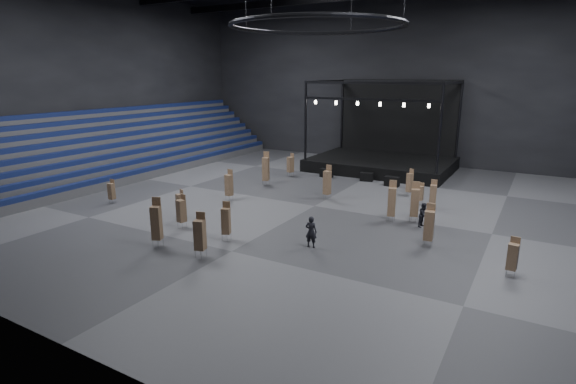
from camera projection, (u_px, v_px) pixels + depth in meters
The scene contains 29 objects.
floor at pixel (315, 206), 34.30m from camera, with size 50.00×50.00×0.00m, color #4A4A4D.
wall_back at pixel (401, 81), 49.60m from camera, with size 50.00×0.20×18.00m, color black.
wall_front at pixel (25, 98), 14.42m from camera, with size 50.00×0.20×18.00m, color black.
wall_left at pixel (89, 82), 44.10m from camera, with size 0.20×42.00×18.00m, color black.
bleachers_left at pixel (110, 157), 44.95m from camera, with size 7.20×40.00×6.40m.
stage at pixel (384, 155), 47.53m from camera, with size 14.00×10.00×9.20m.
truss_ring at pixel (318, 26), 31.00m from camera, with size 12.30×12.30×5.15m.
flight_case_left at pixel (326, 173), 43.82m from camera, with size 1.22×0.61×0.81m, color black.
flight_case_mid at pixel (367, 177), 42.20m from camera, with size 1.20×0.60×0.80m, color black.
flight_case_right at pixel (392, 181), 40.29m from camera, with size 1.30×0.65×0.87m, color black.
chair_stack_0 at pixel (327, 182), 35.85m from camera, with size 0.57×0.57×2.79m.
chair_stack_1 at pixel (415, 202), 30.20m from camera, with size 0.64×0.64×2.80m.
chair_stack_2 at pixel (156, 222), 25.92m from camera, with size 0.70×0.70×2.93m.
chair_stack_3 at pixel (112, 191), 34.77m from camera, with size 0.46×0.46×1.90m.
chair_stack_4 at pixel (200, 234), 24.39m from camera, with size 0.68×0.68×2.54m.
chair_stack_5 at pixel (433, 194), 33.11m from camera, with size 0.53×0.53×2.25m.
chair_stack_6 at pixel (226, 220), 26.99m from camera, with size 0.62×0.62×2.39m.
chair_stack_7 at pixel (410, 182), 36.85m from camera, with size 0.55×0.55×2.28m.
chair_stack_8 at pixel (290, 164), 43.94m from camera, with size 0.71×0.71×2.28m.
chair_stack_9 at pixel (266, 168), 40.36m from camera, with size 0.66×0.66×3.06m.
chair_stack_10 at pixel (429, 225), 25.86m from camera, with size 0.56×0.56×2.60m.
chair_stack_11 at pixel (513, 256), 22.06m from camera, with size 0.51×0.51×2.05m.
chair_stack_12 at pixel (392, 201), 30.31m from camera, with size 0.61×0.61×2.86m.
chair_stack_13 at pixel (181, 210), 29.16m from camera, with size 0.59×0.59×2.24m.
chair_stack_14 at pixel (180, 203), 31.30m from camera, with size 0.53×0.53×2.00m.
chair_stack_15 at pixel (229, 185), 35.50m from camera, with size 0.50×0.50×2.51m.
chair_stack_16 at pixel (420, 193), 34.45m from camera, with size 0.44×0.44×1.71m.
man_center at pixel (311, 232), 25.90m from camera, with size 0.69×0.45×1.88m, color black.
crew_member at pixel (424, 215), 29.46m from camera, with size 0.78×0.61×1.61m, color black.
Camera 1 is at (14.68, -29.52, 9.74)m, focal length 28.00 mm.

